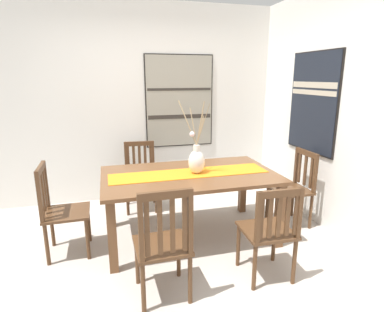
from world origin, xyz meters
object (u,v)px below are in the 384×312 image
object	(u,v)px
chair_3	(294,187)
painting_on_side_wall	(313,103)
chair_4	(270,230)
centerpiece_vase	(196,160)
dining_table	(190,182)
chair_0	(163,243)
chair_1	(60,209)
painting_on_back_wall	(179,101)
chair_2	(140,174)

from	to	relation	value
chair_3	painting_on_side_wall	bearing A→B (deg)	32.77
chair_4	centerpiece_vase	bearing A→B (deg)	113.51
dining_table	centerpiece_vase	xyz separation A→B (m)	(0.07, -0.02, 0.24)
chair_0	chair_1	xyz separation A→B (m)	(-0.85, 0.91, -0.02)
chair_1	painting_on_back_wall	size ratio (longest dim) A/B	0.71
painting_on_back_wall	dining_table	bearing A→B (deg)	-98.88
centerpiece_vase	painting_on_side_wall	size ratio (longest dim) A/B	0.65
chair_0	chair_2	size ratio (longest dim) A/B	1.08
chair_4	painting_on_side_wall	world-z (taller)	painting_on_side_wall
dining_table	chair_0	distance (m)	1.04
painting_on_back_wall	chair_4	bearing A→B (deg)	-83.67
chair_3	chair_4	world-z (taller)	chair_3
chair_4	chair_0	bearing A→B (deg)	-179.28
chair_2	painting_on_side_wall	size ratio (longest dim) A/B	0.75
centerpiece_vase	painting_on_side_wall	bearing A→B (deg)	7.10
chair_1	chair_3	bearing A→B (deg)	-0.28
chair_0	painting_on_back_wall	distance (m)	2.53
chair_0	painting_on_back_wall	size ratio (longest dim) A/B	0.74
chair_0	dining_table	bearing A→B (deg)	63.85
chair_4	chair_3	bearing A→B (deg)	47.88
chair_1	chair_2	xyz separation A→B (m)	(0.88, 0.96, -0.00)
chair_1	chair_4	xyz separation A→B (m)	(1.76, -0.90, -0.01)
chair_2	painting_on_side_wall	world-z (taller)	painting_on_side_wall
dining_table	chair_0	world-z (taller)	chair_0
chair_2	chair_3	bearing A→B (deg)	-29.94
dining_table	chair_4	bearing A→B (deg)	-63.22
chair_3	chair_0	bearing A→B (deg)	-152.33
dining_table	chair_0	bearing A→B (deg)	-116.15
dining_table	chair_2	distance (m)	1.05
chair_2	chair_4	distance (m)	2.06
chair_0	painting_on_back_wall	bearing A→B (deg)	73.70
dining_table	chair_3	bearing A→B (deg)	-1.03
chair_2	chair_4	size ratio (longest dim) A/B	1.01
chair_2	dining_table	bearing A→B (deg)	-66.00
centerpiece_vase	chair_2	xyz separation A→B (m)	(-0.49, 0.97, -0.41)
centerpiece_vase	painting_on_back_wall	xyz separation A→B (m)	(0.14, 1.36, 0.50)
dining_table	painting_on_back_wall	xyz separation A→B (m)	(0.21, 1.35, 0.74)
dining_table	painting_on_back_wall	bearing A→B (deg)	81.12
dining_table	centerpiece_vase	distance (m)	0.25
centerpiece_vase	painting_on_back_wall	world-z (taller)	painting_on_back_wall
chair_3	chair_4	xyz separation A→B (m)	(-0.80, -0.89, 0.00)
chair_1	dining_table	bearing A→B (deg)	0.45
chair_1	chair_4	world-z (taller)	chair_1
painting_on_back_wall	painting_on_side_wall	bearing A→B (deg)	-41.11
painting_on_back_wall	chair_1	bearing A→B (deg)	-138.09
dining_table	chair_3	world-z (taller)	chair_3
chair_2	painting_on_back_wall	xyz separation A→B (m)	(0.63, 0.40, 0.91)
chair_0	centerpiece_vase	bearing A→B (deg)	59.91
centerpiece_vase	chair_0	size ratio (longest dim) A/B	0.80
centerpiece_vase	chair_3	bearing A→B (deg)	-0.23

